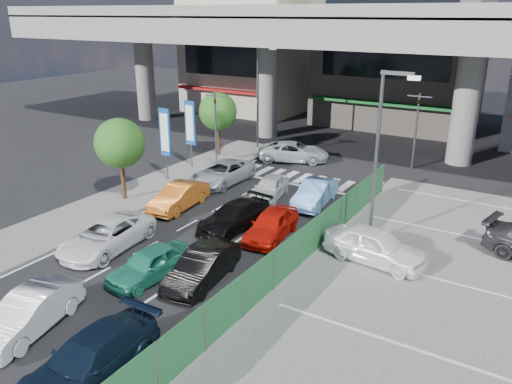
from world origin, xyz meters
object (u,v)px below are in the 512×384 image
Objects in this scene: signboard_near at (165,134)px; hatch_white_back_mid at (29,313)px; traffic_light_right at (418,112)px; taxi_orange_right at (271,224)px; minivan_navy_back at (90,359)px; crossing_wagon_silver at (294,152)px; traffic_light_left at (215,112)px; taxi_orange_left at (179,197)px; sedan_black_mid at (234,216)px; street_lamp_right at (381,145)px; kei_truck_front_right at (315,193)px; parked_sedan_white at (375,246)px; sedan_white_mid_left at (107,235)px; signboard_far at (190,125)px; hatch_black_mid_right at (202,267)px; tree_near at (120,143)px; taxi_teal_mid at (150,264)px; traffic_cone at (359,232)px; tree_far at (218,112)px; street_lamp_left at (260,88)px; sedan_white_front_mid at (270,188)px; wagon_silver_front_left at (223,173)px.

signboard_near is 16.39m from hatch_white_back_mid.
taxi_orange_right is at bearing -100.28° from traffic_light_right.
crossing_wagon_silver reaches higher than minivan_navy_back.
taxi_orange_right is at bearing -41.64° from traffic_light_left.
sedan_black_mid is (4.13, -0.66, -0.03)m from taxi_orange_left.
traffic_light_right is at bearing 30.89° from traffic_light_left.
street_lamp_right reaches higher than traffic_light_right.
crossing_wagon_silver is (-5.16, 12.25, 0.01)m from taxi_orange_right.
kei_truck_front_right is 0.93× the size of parked_sedan_white.
traffic_light_right is 1.05× the size of sedan_white_mid_left.
signboard_far is 0.93× the size of crossing_wagon_silver.
taxi_orange_right is at bearing 90.88° from minivan_navy_back.
sedan_black_mid is (3.68, 4.99, -0.03)m from sedan_white_mid_left.
hatch_black_mid_right is 0.93× the size of sedan_black_mid.
sedan_black_mid is at bearing -26.94° from signboard_near.
tree_near is 1.24× the size of taxi_teal_mid.
tree_near reaches higher than traffic_cone.
tree_far is at bearing 147.22° from kei_truck_front_right.
taxi_orange_right is at bearing -94.50° from kei_truck_front_right.
street_lamp_left is 1.58× the size of crossing_wagon_silver.
minivan_navy_back is at bearing -91.98° from hatch_black_mid_right.
taxi_teal_mid is 10.62m from sedan_white_front_mid.
taxi_orange_left is (3.53, 0.66, -2.70)m from tree_near.
traffic_light_right is at bearing 78.55° from sedan_black_mid.
parked_sedan_white is (15.49, -6.86, -2.24)m from signboard_far.
crossing_wagon_silver is at bearing 102.28° from minivan_navy_back.
street_lamp_right is at bearing 55.71° from taxi_teal_mid.
taxi_orange_right is 0.80× the size of crossing_wagon_silver.
signboard_far reaches higher than hatch_white_back_mid.
traffic_cone is at bearing -17.69° from wagon_silver_front_left.
kei_truck_front_right is (0.16, 10.20, 0.00)m from hatch_black_mid_right.
wagon_silver_front_left is at bearing 136.23° from sedan_black_mid.
traffic_light_right is 1.24× the size of hatch_black_mid_right.
taxi_orange_right is (-4.39, -1.99, -4.08)m from street_lamp_right.
signboard_near reaches higher than taxi_teal_mid.
taxi_orange_right is at bearing -56.92° from street_lamp_left.
kei_truck_front_right is (-2.81, -9.89, -3.25)m from traffic_light_right.
street_lamp_right is 14.60m from crossing_wagon_silver.
traffic_cone is (3.36, 13.26, -0.29)m from minivan_navy_back.
taxi_orange_right is (9.98, -3.98, -2.37)m from signboard_near.
street_lamp_left is at bearing 129.82° from kei_truck_front_right.
kei_truck_front_right is (-4.49, 3.11, -4.08)m from street_lamp_right.
traffic_light_left is at bearing 105.61° from taxi_orange_left.
sedan_black_mid is at bearing -117.21° from kei_truck_front_right.
street_lamp_right is at bearing -16.31° from wagon_silver_front_left.
street_lamp_right is 18.06m from street_lamp_left.
hatch_black_mid_right is at bearing -43.05° from signboard_near.
traffic_light_left is 1.16× the size of parked_sedan_white.
signboard_near is 11.01m from taxi_orange_right.
traffic_cone is (5.97, 7.90, -0.26)m from taxi_teal_mid.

